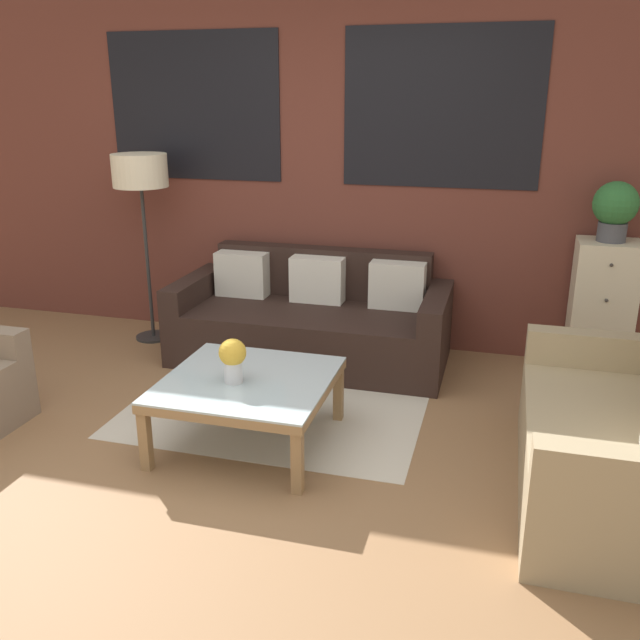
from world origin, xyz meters
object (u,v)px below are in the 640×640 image
(couch_dark, at_px, (312,322))
(coffee_table, at_px, (248,388))
(floor_lamp, at_px, (140,179))
(flower_vase, at_px, (233,358))
(drawer_cabinet, at_px, (601,310))
(settee_vintage, at_px, (622,443))
(potted_plant, at_px, (615,208))

(couch_dark, distance_m, coffee_table, 1.36)
(floor_lamp, bearing_deg, couch_dark, -2.84)
(couch_dark, xyz_separation_m, flower_vase, (-0.03, -1.43, 0.26))
(floor_lamp, bearing_deg, coffee_table, -45.74)
(floor_lamp, height_order, drawer_cabinet, floor_lamp)
(settee_vintage, bearing_deg, flower_vase, -179.75)
(coffee_table, height_order, drawer_cabinet, drawer_cabinet)
(settee_vintage, bearing_deg, potted_plant, 87.97)
(couch_dark, height_order, coffee_table, couch_dark)
(settee_vintage, xyz_separation_m, drawer_cabinet, (0.06, 1.65, 0.17))
(floor_lamp, xyz_separation_m, potted_plant, (3.39, 0.16, -0.10))
(coffee_table, xyz_separation_m, potted_plant, (2.00, 1.59, 0.84))
(floor_lamp, bearing_deg, potted_plant, 2.71)
(settee_vintage, height_order, drawer_cabinet, drawer_cabinet)
(floor_lamp, height_order, flower_vase, floor_lamp)
(settee_vintage, bearing_deg, floor_lamp, 155.91)
(coffee_table, relative_size, flower_vase, 3.64)
(settee_vintage, relative_size, coffee_table, 1.67)
(floor_lamp, bearing_deg, flower_vase, -48.22)
(drawer_cabinet, bearing_deg, potted_plant, 90.00)
(couch_dark, bearing_deg, settee_vintage, -35.96)
(settee_vintage, height_order, floor_lamp, floor_lamp)
(coffee_table, distance_m, floor_lamp, 2.21)
(drawer_cabinet, bearing_deg, flower_vase, -141.05)
(couch_dark, xyz_separation_m, drawer_cabinet, (2.02, 0.23, 0.19))
(coffee_table, height_order, potted_plant, potted_plant)
(drawer_cabinet, height_order, flower_vase, drawer_cabinet)
(potted_plant, bearing_deg, floor_lamp, -177.29)
(drawer_cabinet, bearing_deg, floor_lamp, -177.29)
(couch_dark, bearing_deg, potted_plant, 6.47)
(settee_vintage, xyz_separation_m, floor_lamp, (-3.33, 1.49, 0.98))
(potted_plant, relative_size, flower_vase, 1.59)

